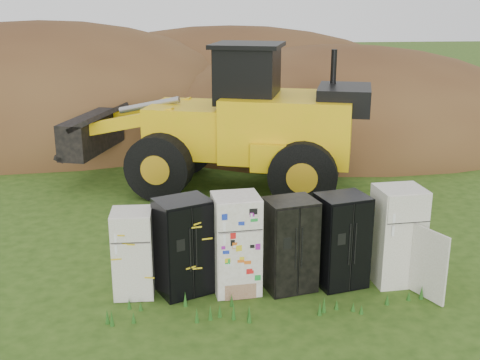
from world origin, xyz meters
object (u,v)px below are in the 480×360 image
object	(u,v)px
fridge_open_door	(397,235)
wheel_loader	(212,117)
fridge_sticker	(236,244)
fridge_black_right	(341,240)
fridge_black_side	(184,246)
fridge_dark_mid	(290,245)
fridge_leftmost	(133,253)

from	to	relation	value
fridge_open_door	wheel_loader	xyz separation A→B (m)	(-3.06, 6.16, 1.05)
fridge_sticker	fridge_black_right	distance (m)	1.92
fridge_black_side	fridge_dark_mid	size ratio (longest dim) A/B	1.03
fridge_dark_mid	fridge_leftmost	bearing A→B (deg)	165.61
fridge_sticker	fridge_open_door	size ratio (longest dim) A/B	0.99
fridge_dark_mid	fridge_black_right	distance (m)	0.96
fridge_sticker	fridge_open_door	xyz separation A→B (m)	(2.95, 0.07, 0.01)
fridge_black_side	fridge_leftmost	bearing A→B (deg)	156.73
fridge_leftmost	fridge_dark_mid	distance (m)	2.77
fridge_open_door	wheel_loader	size ratio (longest dim) A/B	0.22
fridge_dark_mid	fridge_black_right	xyz separation A→B (m)	(0.95, 0.07, 0.01)
fridge_leftmost	wheel_loader	world-z (taller)	wheel_loader
fridge_sticker	fridge_black_right	xyz separation A→B (m)	(1.91, 0.07, -0.04)
fridge_leftmost	fridge_sticker	distance (m)	1.81
fridge_leftmost	fridge_open_door	xyz separation A→B (m)	(4.76, 0.05, 0.13)
fridge_sticker	fridge_black_right	world-z (taller)	fridge_sticker
fridge_black_side	fridge_dark_mid	xyz separation A→B (m)	(1.88, -0.05, -0.02)
fridge_black_side	fridge_black_right	distance (m)	2.84
fridge_leftmost	fridge_black_right	size ratio (longest dim) A/B	0.91
fridge_dark_mid	fridge_open_door	world-z (taller)	fridge_open_door
fridge_black_side	fridge_sticker	xyz separation A→B (m)	(0.92, -0.04, 0.03)
fridge_black_side	fridge_black_right	world-z (taller)	fridge_black_side
fridge_leftmost	fridge_open_door	distance (m)	4.76
fridge_black_side	wheel_loader	xyz separation A→B (m)	(0.81, 6.19, 1.10)
fridge_dark_mid	fridge_open_door	bearing A→B (deg)	-11.52
fridge_dark_mid	wheel_loader	bearing A→B (deg)	85.98
fridge_black_side	wheel_loader	size ratio (longest dim) A/B	0.21
fridge_sticker	wheel_loader	world-z (taller)	wheel_loader
fridge_sticker	fridge_black_right	size ratio (longest dim) A/B	1.05
fridge_sticker	fridge_leftmost	bearing A→B (deg)	173.14
fridge_black_right	fridge_open_door	world-z (taller)	fridge_open_door
fridge_leftmost	fridge_open_door	bearing A→B (deg)	1.04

